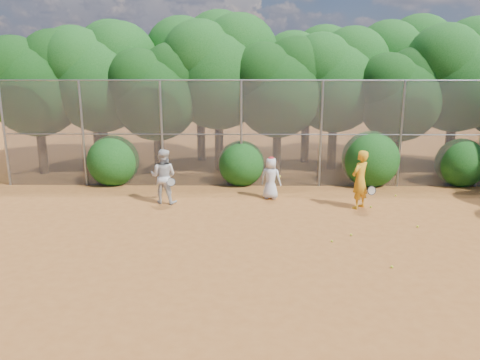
{
  "coord_description": "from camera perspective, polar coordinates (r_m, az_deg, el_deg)",
  "views": [
    {
      "loc": [
        -0.82,
        -11.5,
        4.6
      ],
      "look_at": [
        -1.0,
        2.5,
        1.1
      ],
      "focal_mm": 35.0,
      "sensor_mm": 36.0,
      "label": 1
    }
  ],
  "objects": [
    {
      "name": "tree_2",
      "position": [
        19.7,
        -10.06,
        10.87
      ],
      "size": [
        3.99,
        3.47,
        5.47
      ],
      "color": "black",
      "rests_on": "ground"
    },
    {
      "name": "tree_7",
      "position": [
        22.02,
        25.1,
        11.92
      ],
      "size": [
        4.77,
        4.14,
        6.53
      ],
      "color": "black",
      "rests_on": "ground"
    },
    {
      "name": "ball_1",
      "position": [
        15.93,
        15.67,
        -3.17
      ],
      "size": [
        0.07,
        0.07,
        0.07
      ],
      "primitive_type": "sphere",
      "color": "#CBD426",
      "rests_on": "ground"
    },
    {
      "name": "tree_3",
      "position": [
        20.38,
        -2.48,
        13.45
      ],
      "size": [
        4.89,
        4.26,
        6.7
      ],
      "color": "black",
      "rests_on": "ground"
    },
    {
      "name": "tree_6",
      "position": [
        20.58,
        19.07,
        10.13
      ],
      "size": [
        3.86,
        3.36,
        5.29
      ],
      "color": "black",
      "rests_on": "ground"
    },
    {
      "name": "bush_2",
      "position": [
        18.77,
        15.62,
        2.77
      ],
      "size": [
        2.2,
        2.2,
        2.2
      ],
      "primitive_type": "sphere",
      "color": "#114511",
      "rests_on": "ground"
    },
    {
      "name": "tree_10",
      "position": [
        22.65,
        -4.76,
        14.06
      ],
      "size": [
        5.15,
        4.48,
        7.06
      ],
      "color": "black",
      "rests_on": "ground"
    },
    {
      "name": "player_white",
      "position": [
        15.88,
        -9.33,
        0.46
      ],
      "size": [
        1.02,
        0.87,
        1.85
      ],
      "rotation": [
        0.0,
        0.0,
        2.93
      ],
      "color": "silver",
      "rests_on": "ground"
    },
    {
      "name": "bush_3",
      "position": [
        19.99,
        25.34,
        2.15
      ],
      "size": [
        1.9,
        1.9,
        1.9
      ],
      "primitive_type": "sphere",
      "color": "#114511",
      "rests_on": "ground"
    },
    {
      "name": "tree_5",
      "position": [
        20.91,
        11.69,
        12.24
      ],
      "size": [
        4.51,
        3.92,
        6.17
      ],
      "color": "black",
      "rests_on": "ground"
    },
    {
      "name": "player_yellow",
      "position": [
        15.56,
        14.41,
        0.04
      ],
      "size": [
        0.92,
        0.81,
        1.91
      ],
      "rotation": [
        0.0,
        0.0,
        3.91
      ],
      "color": "orange",
      "rests_on": "ground"
    },
    {
      "name": "ball_5",
      "position": [
        17.52,
        18.44,
        -1.81
      ],
      "size": [
        0.07,
        0.07,
        0.07
      ],
      "primitive_type": "sphere",
      "color": "#CBD426",
      "rests_on": "ground"
    },
    {
      "name": "fence_back",
      "position": [
        17.7,
        3.01,
        5.74
      ],
      "size": [
        20.05,
        0.09,
        4.03
      ],
      "color": "gray",
      "rests_on": "ground"
    },
    {
      "name": "tree_12",
      "position": [
        23.92,
        19.24,
        13.07
      ],
      "size": [
        5.02,
        4.37,
        6.88
      ],
      "color": "black",
      "rests_on": "ground"
    },
    {
      "name": "ball_2",
      "position": [
        11.53,
        18.03,
        -10.04
      ],
      "size": [
        0.07,
        0.07,
        0.07
      ],
      "primitive_type": "sphere",
      "color": "#CBD426",
      "rests_on": "ground"
    },
    {
      "name": "tree_1",
      "position": [
        20.96,
        -16.63,
        12.27
      ],
      "size": [
        4.64,
        4.03,
        6.35
      ],
      "color": "black",
      "rests_on": "ground"
    },
    {
      "name": "tree_0",
      "position": [
        21.37,
        -23.53,
        11.11
      ],
      "size": [
        4.38,
        3.81,
        6.0
      ],
      "color": "black",
      "rests_on": "ground"
    },
    {
      "name": "player_teen",
      "position": [
        16.24,
        3.78,
        0.27
      ],
      "size": [
        0.83,
        0.69,
        1.49
      ],
      "rotation": [
        0.0,
        0.0,
        2.79
      ],
      "color": "silver",
      "rests_on": "ground"
    },
    {
      "name": "ball_0",
      "position": [
        13.26,
        13.4,
        -6.51
      ],
      "size": [
        0.07,
        0.07,
        0.07
      ],
      "primitive_type": "sphere",
      "color": "#CBD426",
      "rests_on": "ground"
    },
    {
      "name": "bush_0",
      "position": [
        18.89,
        -15.21,
        2.55
      ],
      "size": [
        2.0,
        2.0,
        2.0
      ],
      "primitive_type": "sphere",
      "color": "#114511",
      "rests_on": "ground"
    },
    {
      "name": "tree_11",
      "position": [
        22.33,
        8.35,
        12.77
      ],
      "size": [
        4.64,
        4.03,
        6.35
      ],
      "color": "black",
      "rests_on": "ground"
    },
    {
      "name": "ball_4",
      "position": [
        12.7,
        11.14,
        -7.31
      ],
      "size": [
        0.07,
        0.07,
        0.07
      ],
      "primitive_type": "sphere",
      "color": "#CBD426",
      "rests_on": "ground"
    },
    {
      "name": "tree_4",
      "position": [
        19.81,
        4.81,
        11.55
      ],
      "size": [
        4.19,
        3.64,
        5.73
      ],
      "color": "black",
      "rests_on": "ground"
    },
    {
      "name": "ground",
      "position": [
        12.42,
        4.51,
        -7.76
      ],
      "size": [
        80.0,
        80.0,
        0.0
      ],
      "primitive_type": "plane",
      "color": "#935221",
      "rests_on": "ground"
    },
    {
      "name": "bush_1",
      "position": [
        18.18,
        0.15,
        2.29
      ],
      "size": [
        1.8,
        1.8,
        1.8
      ],
      "primitive_type": "sphere",
      "color": "#114511",
      "rests_on": "ground"
    },
    {
      "name": "ball_3",
      "position": [
        14.47,
        20.84,
        -5.32
      ],
      "size": [
        0.07,
        0.07,
        0.07
      ],
      "primitive_type": "sphere",
      "color": "#CBD426",
      "rests_on": "ground"
    },
    {
      "name": "tree_9",
      "position": [
        23.45,
        -17.38,
        12.77
      ],
      "size": [
        4.83,
        4.2,
        6.62
      ],
      "color": "black",
      "rests_on": "ground"
    }
  ]
}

